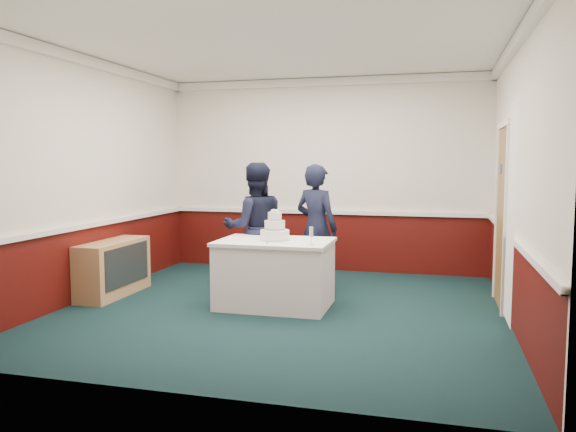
% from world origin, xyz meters
% --- Properties ---
extents(ground, '(5.00, 5.00, 0.00)m').
position_xyz_m(ground, '(0.00, 0.00, 0.00)').
color(ground, black).
rests_on(ground, ground).
extents(room_shell, '(5.00, 5.00, 3.00)m').
position_xyz_m(room_shell, '(0.08, 0.61, 1.97)').
color(room_shell, silver).
rests_on(room_shell, ground).
extents(sideboard, '(0.41, 1.20, 0.70)m').
position_xyz_m(sideboard, '(-2.28, 0.12, 0.35)').
color(sideboard, '#AB8153').
rests_on(sideboard, ground).
extents(cake_table, '(1.32, 0.92, 0.79)m').
position_xyz_m(cake_table, '(-0.12, 0.11, 0.40)').
color(cake_table, white).
rests_on(cake_table, ground).
extents(wedding_cake, '(0.35, 0.35, 0.36)m').
position_xyz_m(wedding_cake, '(-0.12, 0.11, 0.90)').
color(wedding_cake, white).
rests_on(wedding_cake, cake_table).
extents(cake_knife, '(0.06, 0.22, 0.00)m').
position_xyz_m(cake_knife, '(-0.15, -0.09, 0.79)').
color(cake_knife, silver).
rests_on(cake_knife, cake_table).
extents(champagne_flute, '(0.05, 0.05, 0.21)m').
position_xyz_m(champagne_flute, '(0.38, -0.17, 0.93)').
color(champagne_flute, silver).
rests_on(champagne_flute, cake_table).
extents(person_man, '(1.02, 0.93, 1.70)m').
position_xyz_m(person_man, '(-0.58, 0.75, 0.85)').
color(person_man, black).
rests_on(person_man, ground).
extents(person_woman, '(0.72, 0.60, 1.68)m').
position_xyz_m(person_woman, '(0.18, 1.04, 0.84)').
color(person_woman, black).
rests_on(person_woman, ground).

